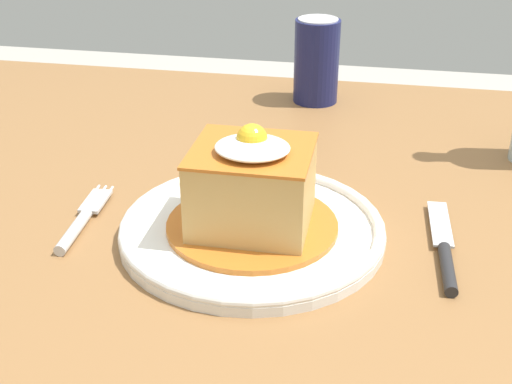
% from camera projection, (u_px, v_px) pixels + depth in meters
% --- Properties ---
extents(dining_table, '(1.34, 0.91, 0.76)m').
position_uv_depth(dining_table, '(289.00, 295.00, 0.78)').
color(dining_table, olive).
rests_on(dining_table, ground_plane).
extents(main_plate, '(0.26, 0.26, 0.02)m').
position_uv_depth(main_plate, '(252.00, 229.00, 0.69)').
color(main_plate, white).
rests_on(main_plate, dining_table).
extents(sandwich_meal, '(0.17, 0.17, 0.11)m').
position_uv_depth(sandwich_meal, '(252.00, 190.00, 0.67)').
color(sandwich_meal, '#C66B23').
rests_on(sandwich_meal, main_plate).
extents(fork, '(0.02, 0.14, 0.01)m').
position_uv_depth(fork, '(81.00, 221.00, 0.71)').
color(fork, silver).
rests_on(fork, dining_table).
extents(knife, '(0.02, 0.17, 0.01)m').
position_uv_depth(knife, '(445.00, 255.00, 0.65)').
color(knife, '#262628').
rests_on(knife, dining_table).
extents(soda_can, '(0.07, 0.07, 0.12)m').
position_uv_depth(soda_can, '(317.00, 61.00, 1.02)').
color(soda_can, '#191E51').
rests_on(soda_can, dining_table).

